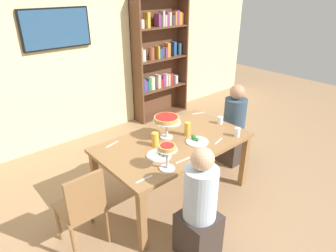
# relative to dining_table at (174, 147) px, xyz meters

# --- Properties ---
(ground_plane) EXTENTS (12.00, 12.00, 0.00)m
(ground_plane) POSITION_rel_dining_table_xyz_m (0.00, 0.00, -0.66)
(ground_plane) COLOR #9E7A56
(rear_partition) EXTENTS (8.00, 0.12, 2.80)m
(rear_partition) POSITION_rel_dining_table_xyz_m (0.00, 2.20, 0.74)
(rear_partition) COLOR beige
(rear_partition) RESTS_ON ground_plane
(dining_table) EXTENTS (1.70, 0.99, 0.74)m
(dining_table) POSITION_rel_dining_table_xyz_m (0.00, 0.00, 0.00)
(dining_table) COLOR olive
(dining_table) RESTS_ON ground_plane
(bookshelf) EXTENTS (1.10, 0.30, 2.21)m
(bookshelf) POSITION_rel_dining_table_xyz_m (1.46, 2.01, 0.48)
(bookshelf) COLOR brown
(bookshelf) RESTS_ON ground_plane
(television) EXTENTS (0.98, 0.05, 0.55)m
(television) POSITION_rel_dining_table_xyz_m (-0.32, 2.11, 1.12)
(television) COLOR black
(diner_head_east) EXTENTS (0.34, 0.34, 1.15)m
(diner_head_east) POSITION_rel_dining_table_xyz_m (1.15, 0.03, -0.17)
(diner_head_east) COLOR #382D28
(diner_head_east) RESTS_ON ground_plane
(diner_near_left) EXTENTS (0.34, 0.34, 1.15)m
(diner_near_left) POSITION_rel_dining_table_xyz_m (-0.41, -0.80, -0.17)
(diner_near_left) COLOR #382D28
(diner_near_left) RESTS_ON ground_plane
(chair_head_west) EXTENTS (0.40, 0.40, 0.87)m
(chair_head_west) POSITION_rel_dining_table_xyz_m (-1.16, -0.03, -0.17)
(chair_head_west) COLOR olive
(chair_head_west) RESTS_ON ground_plane
(deep_dish_pizza_stand) EXTENTS (0.31, 0.31, 0.26)m
(deep_dish_pizza_stand) POSITION_rel_dining_table_xyz_m (-0.01, 0.12, 0.30)
(deep_dish_pizza_stand) COLOR silver
(deep_dish_pizza_stand) RESTS_ON dining_table
(personal_pizza_stand) EXTENTS (0.19, 0.19, 0.26)m
(personal_pizza_stand) POSITION_rel_dining_table_xyz_m (-0.42, -0.37, 0.27)
(personal_pizza_stand) COLOR silver
(personal_pizza_stand) RESTS_ON dining_table
(salad_plate_near_diner) EXTENTS (0.26, 0.26, 0.07)m
(salad_plate_near_diner) POSITION_rel_dining_table_xyz_m (0.28, 0.38, 0.10)
(salad_plate_near_diner) COLOR white
(salad_plate_near_diner) RESTS_ON dining_table
(salad_plate_far_diner) EXTENTS (0.25, 0.25, 0.07)m
(salad_plate_far_diner) POSITION_rel_dining_table_xyz_m (0.18, -0.18, 0.10)
(salad_plate_far_diner) COLOR white
(salad_plate_far_diner) RESTS_ON dining_table
(salad_plate_spare) EXTENTS (0.26, 0.26, 0.07)m
(salad_plate_spare) POSITION_rel_dining_table_xyz_m (-0.33, -0.15, 0.10)
(salad_plate_spare) COLOR white
(salad_plate_spare) RESTS_ON dining_table
(beer_glass_amber_tall) EXTENTS (0.08, 0.08, 0.16)m
(beer_glass_amber_tall) POSITION_rel_dining_table_xyz_m (-0.23, 0.05, 0.16)
(beer_glass_amber_tall) COLOR gold
(beer_glass_amber_tall) RESTS_ON dining_table
(beer_glass_amber_short) EXTENTS (0.07, 0.07, 0.16)m
(beer_glass_amber_short) POSITION_rel_dining_table_xyz_m (0.21, 0.00, 0.16)
(beer_glass_amber_short) COLOR gold
(beer_glass_amber_short) RESTS_ON dining_table
(water_glass_clear_near) EXTENTS (0.07, 0.07, 0.09)m
(water_glass_clear_near) POSITION_rel_dining_table_xyz_m (0.75, -0.04, 0.13)
(water_glass_clear_near) COLOR white
(water_glass_clear_near) RESTS_ON dining_table
(water_glass_clear_far) EXTENTS (0.07, 0.07, 0.11)m
(water_glass_clear_far) POSITION_rel_dining_table_xyz_m (0.63, -0.40, 0.14)
(water_glass_clear_far) COLOR white
(water_glass_clear_far) RESTS_ON dining_table
(cutlery_fork_near) EXTENTS (0.18, 0.03, 0.00)m
(cutlery_fork_near) POSITION_rel_dining_table_xyz_m (-0.21, -0.36, 0.09)
(cutlery_fork_near) COLOR silver
(cutlery_fork_near) RESTS_ON dining_table
(cutlery_knife_near) EXTENTS (0.18, 0.06, 0.00)m
(cutlery_knife_near) POSITION_rel_dining_table_xyz_m (-0.57, 0.39, 0.09)
(cutlery_knife_near) COLOR silver
(cutlery_knife_near) RESTS_ON dining_table
(cutlery_fork_far) EXTENTS (0.18, 0.06, 0.00)m
(cutlery_fork_far) POSITION_rel_dining_table_xyz_m (0.37, -0.34, 0.09)
(cutlery_fork_far) COLOR silver
(cutlery_fork_far) RESTS_ON dining_table
(cutlery_knife_far) EXTENTS (0.17, 0.08, 0.00)m
(cutlery_knife_far) POSITION_rel_dining_table_xyz_m (0.78, 0.36, 0.09)
(cutlery_knife_far) COLOR silver
(cutlery_knife_far) RESTS_ON dining_table
(cutlery_spare_fork) EXTENTS (0.18, 0.02, 0.00)m
(cutlery_spare_fork) POSITION_rel_dining_table_xyz_m (-0.69, -0.36, 0.09)
(cutlery_spare_fork) COLOR silver
(cutlery_spare_fork) RESTS_ON dining_table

